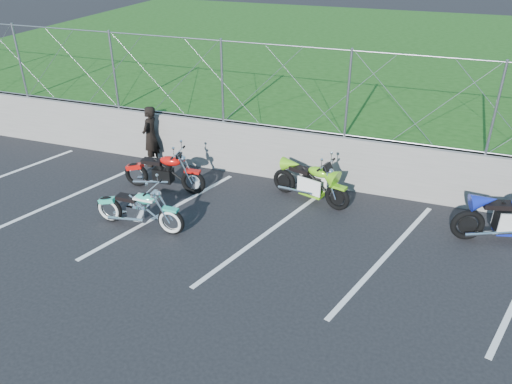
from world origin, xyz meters
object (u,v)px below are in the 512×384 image
(sportbike_blue, at_px, (512,219))
(person_standing, at_px, (150,136))
(sportbike_green, at_px, (311,184))
(cruiser_turquoise, at_px, (140,211))
(naked_orange, at_px, (165,173))

(sportbike_blue, xyz_separation_m, person_standing, (-8.49, 0.80, 0.29))
(sportbike_green, height_order, person_standing, person_standing)
(cruiser_turquoise, height_order, sportbike_green, sportbike_green)
(naked_orange, distance_m, person_standing, 1.58)
(naked_orange, height_order, sportbike_blue, sportbike_blue)
(naked_orange, bearing_deg, cruiser_turquoise, -82.23)
(sportbike_blue, bearing_deg, person_standing, 159.54)
(naked_orange, bearing_deg, sportbike_blue, -0.88)
(sportbike_green, xyz_separation_m, person_standing, (-4.39, 0.53, 0.35))
(sportbike_green, distance_m, sportbike_blue, 4.11)
(cruiser_turquoise, relative_size, sportbike_green, 1.06)
(cruiser_turquoise, relative_size, naked_orange, 0.99)
(sportbike_green, bearing_deg, cruiser_turquoise, -126.52)
(sportbike_blue, bearing_deg, naked_orange, 167.65)
(cruiser_turquoise, xyz_separation_m, sportbike_blue, (7.14, 2.01, 0.09))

